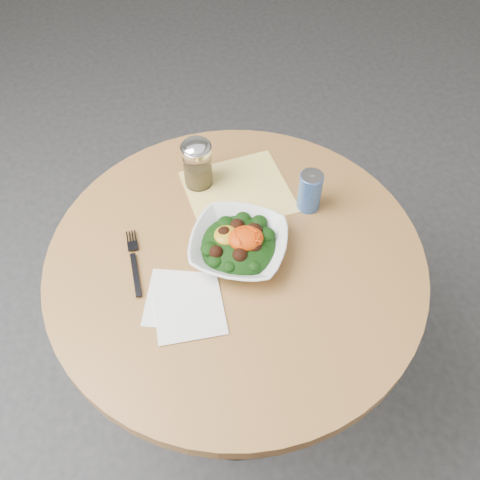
# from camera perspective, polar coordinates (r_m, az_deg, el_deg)

# --- Properties ---
(ground) EXTENTS (6.00, 6.00, 0.00)m
(ground) POSITION_cam_1_polar(r_m,az_deg,el_deg) (1.92, -0.32, -14.96)
(ground) COLOR #2F2F32
(ground) RESTS_ON ground
(table) EXTENTS (0.90, 0.90, 0.75)m
(table) POSITION_cam_1_polar(r_m,az_deg,el_deg) (1.43, -0.42, -6.43)
(table) COLOR black
(table) RESTS_ON ground
(cloth_napkin) EXTENTS (0.29, 0.27, 0.00)m
(cloth_napkin) POSITION_cam_1_polar(r_m,az_deg,el_deg) (1.39, -0.21, 5.20)
(cloth_napkin) COLOR yellow
(cloth_napkin) RESTS_ON table
(paper_napkins) EXTENTS (0.19, 0.20, 0.00)m
(paper_napkins) POSITION_cam_1_polar(r_m,az_deg,el_deg) (1.20, -5.93, -6.84)
(paper_napkins) COLOR white
(paper_napkins) RESTS_ON table
(salad_bowl) EXTENTS (0.30, 0.30, 0.08)m
(salad_bowl) POSITION_cam_1_polar(r_m,az_deg,el_deg) (1.24, -0.14, -0.51)
(salad_bowl) COLOR white
(salad_bowl) RESTS_ON table
(fork) EXTENTS (0.03, 0.19, 0.00)m
(fork) POSITION_cam_1_polar(r_m,az_deg,el_deg) (1.27, -11.23, -2.12)
(fork) COLOR black
(fork) RESTS_ON table
(spice_shaker) EXTENTS (0.08, 0.08, 0.14)m
(spice_shaker) POSITION_cam_1_polar(r_m,az_deg,el_deg) (1.37, -4.57, 8.12)
(spice_shaker) COLOR silver
(spice_shaker) RESTS_ON table
(beverage_can) EXTENTS (0.06, 0.06, 0.11)m
(beverage_can) POSITION_cam_1_polar(r_m,az_deg,el_deg) (1.33, 7.46, 5.21)
(beverage_can) COLOR #0E3A9A
(beverage_can) RESTS_ON table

